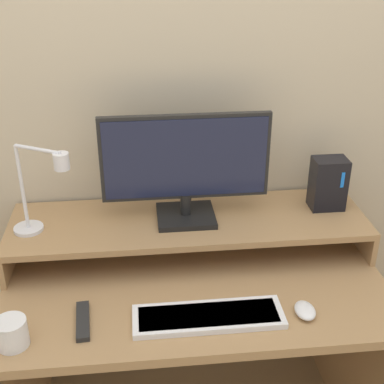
% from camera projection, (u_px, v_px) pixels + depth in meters
% --- Properties ---
extents(wall_back, '(6.00, 0.05, 2.50)m').
position_uv_depth(wall_back, '(182.00, 82.00, 1.80)').
color(wall_back, beige).
rests_on(wall_back, ground_plane).
extents(desk, '(1.20, 0.69, 0.72)m').
position_uv_depth(desk, '(194.00, 328.00, 1.80)').
color(desk, '#A87F51').
rests_on(desk, ground_plane).
extents(monitor_shelf, '(1.20, 0.35, 0.12)m').
position_uv_depth(monitor_shelf, '(189.00, 223.00, 1.81)').
color(monitor_shelf, '#A87F51').
rests_on(monitor_shelf, desk).
extents(monitor, '(0.55, 0.18, 0.36)m').
position_uv_depth(monitor, '(185.00, 165.00, 1.72)').
color(monitor, black).
rests_on(monitor, monitor_shelf).
extents(desk_lamp, '(0.21, 0.15, 0.30)m').
position_uv_depth(desk_lamp, '(41.00, 191.00, 1.64)').
color(desk_lamp, silver).
rests_on(desk_lamp, monitor_shelf).
extents(router_dock, '(0.12, 0.09, 0.18)m').
position_uv_depth(router_dock, '(328.00, 183.00, 1.84)').
color(router_dock, black).
rests_on(router_dock, monitor_shelf).
extents(keyboard, '(0.43, 0.13, 0.02)m').
position_uv_depth(keyboard, '(208.00, 316.00, 1.52)').
color(keyboard, white).
rests_on(keyboard, desk).
extents(mouse, '(0.06, 0.09, 0.03)m').
position_uv_depth(mouse, '(305.00, 310.00, 1.54)').
color(mouse, white).
rests_on(mouse, desk).
extents(remote_control, '(0.05, 0.16, 0.02)m').
position_uv_depth(remote_control, '(83.00, 321.00, 1.51)').
color(remote_control, black).
rests_on(remote_control, desk).
extents(mug, '(0.09, 0.09, 0.08)m').
position_uv_depth(mug, '(12.00, 333.00, 1.42)').
color(mug, white).
rests_on(mug, desk).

